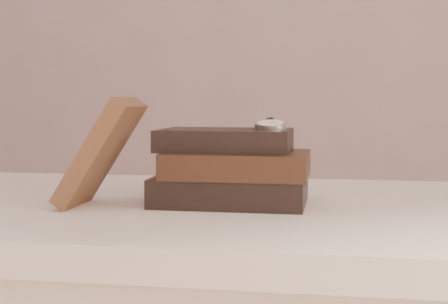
# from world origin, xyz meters

# --- Properties ---
(table) EXTENTS (1.00, 0.60, 0.75)m
(table) POSITION_xyz_m (0.00, 0.35, 0.66)
(table) COLOR beige
(table) RESTS_ON ground
(book_stack) EXTENTS (0.22, 0.15, 0.11)m
(book_stack) POSITION_xyz_m (0.12, 0.34, 0.80)
(book_stack) COLOR black
(book_stack) RESTS_ON table
(journal) EXTENTS (0.11, 0.10, 0.15)m
(journal) POSITION_xyz_m (-0.06, 0.28, 0.83)
(journal) COLOR #3F2718
(journal) RESTS_ON table
(pocket_watch) EXTENTS (0.05, 0.15, 0.02)m
(pocket_watch) POSITION_xyz_m (0.18, 0.33, 0.87)
(pocket_watch) COLOR silver
(pocket_watch) RESTS_ON book_stack
(eyeglasses) EXTENTS (0.09, 0.10, 0.04)m
(eyeglasses) POSITION_xyz_m (0.04, 0.41, 0.81)
(eyeglasses) COLOR silver
(eyeglasses) RESTS_ON book_stack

